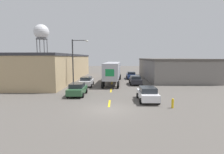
{
  "coord_description": "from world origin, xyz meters",
  "views": [
    {
      "loc": [
        0.6,
        -15.51,
        4.76
      ],
      "look_at": [
        0.11,
        11.31,
        1.72
      ],
      "focal_mm": 28.0,
      "sensor_mm": 36.0,
      "label": 1
    }
  ],
  "objects_px": {
    "parked_car_right_far": "(131,75)",
    "semi_truck": "(113,70)",
    "parked_car_left_far": "(87,81)",
    "parked_car_right_near": "(148,94)",
    "parked_car_left_near": "(77,89)",
    "street_lamp": "(75,59)",
    "parked_car_right_mid": "(135,80)",
    "fire_hydrant": "(173,103)",
    "water_tower": "(41,33)"
  },
  "relations": [
    {
      "from": "parked_car_right_mid",
      "to": "parked_car_right_near",
      "type": "relative_size",
      "value": 1.0
    },
    {
      "from": "parked_car_right_far",
      "to": "fire_hydrant",
      "type": "xyz_separation_m",
      "value": [
        1.87,
        -22.44,
        -0.34
      ]
    },
    {
      "from": "parked_car_right_near",
      "to": "fire_hydrant",
      "type": "height_order",
      "value": "parked_car_right_near"
    },
    {
      "from": "parked_car_right_far",
      "to": "parked_car_left_far",
      "type": "height_order",
      "value": "same"
    },
    {
      "from": "parked_car_right_far",
      "to": "semi_truck",
      "type": "bearing_deg",
      "value": -122.77
    },
    {
      "from": "fire_hydrant",
      "to": "parked_car_right_mid",
      "type": "bearing_deg",
      "value": 97.49
    },
    {
      "from": "semi_truck",
      "to": "parked_car_right_far",
      "type": "bearing_deg",
      "value": 60.53
    },
    {
      "from": "semi_truck",
      "to": "parked_car_right_far",
      "type": "relative_size",
      "value": 3.25
    },
    {
      "from": "parked_car_right_far",
      "to": "fire_hydrant",
      "type": "relative_size",
      "value": 4.56
    },
    {
      "from": "parked_car_right_far",
      "to": "street_lamp",
      "type": "height_order",
      "value": "street_lamp"
    },
    {
      "from": "water_tower",
      "to": "parked_car_right_near",
      "type": "bearing_deg",
      "value": -57.08
    },
    {
      "from": "parked_car_right_mid",
      "to": "water_tower",
      "type": "relative_size",
      "value": 0.24
    },
    {
      "from": "semi_truck",
      "to": "parked_car_right_far",
      "type": "xyz_separation_m",
      "value": [
        3.96,
        6.16,
        -1.52
      ]
    },
    {
      "from": "parked_car_left_far",
      "to": "street_lamp",
      "type": "distance_m",
      "value": 4.07
    },
    {
      "from": "parked_car_right_far",
      "to": "parked_car_right_mid",
      "type": "distance_m",
      "value": 8.19
    },
    {
      "from": "semi_truck",
      "to": "water_tower",
      "type": "relative_size",
      "value": 0.79
    },
    {
      "from": "parked_car_left_near",
      "to": "street_lamp",
      "type": "height_order",
      "value": "street_lamp"
    },
    {
      "from": "parked_car_right_near",
      "to": "street_lamp",
      "type": "relative_size",
      "value": 0.55
    },
    {
      "from": "street_lamp",
      "to": "fire_hydrant",
      "type": "xyz_separation_m",
      "value": [
        11.94,
        -12.07,
        -3.99
      ]
    },
    {
      "from": "parked_car_right_far",
      "to": "parked_car_right_mid",
      "type": "relative_size",
      "value": 1.0
    },
    {
      "from": "parked_car_right_mid",
      "to": "water_tower",
      "type": "bearing_deg",
      "value": 130.24
    },
    {
      "from": "parked_car_left_far",
      "to": "street_lamp",
      "type": "bearing_deg",
      "value": -170.7
    },
    {
      "from": "parked_car_right_far",
      "to": "water_tower",
      "type": "relative_size",
      "value": 0.24
    },
    {
      "from": "parked_car_left_far",
      "to": "parked_car_left_near",
      "type": "relative_size",
      "value": 1.0
    },
    {
      "from": "parked_car_left_near",
      "to": "parked_car_right_far",
      "type": "bearing_deg",
      "value": 64.18
    },
    {
      "from": "water_tower",
      "to": "street_lamp",
      "type": "distance_m",
      "value": 46.75
    },
    {
      "from": "parked_car_right_far",
      "to": "parked_car_right_near",
      "type": "bearing_deg",
      "value": -90.0
    },
    {
      "from": "parked_car_right_mid",
      "to": "water_tower",
      "type": "distance_m",
      "value": 51.43
    },
    {
      "from": "fire_hydrant",
      "to": "parked_car_right_far",
      "type": "bearing_deg",
      "value": 94.77
    },
    {
      "from": "parked_car_left_far",
      "to": "parked_car_left_near",
      "type": "xyz_separation_m",
      "value": [
        0.0,
        -7.03,
        0.0
      ]
    },
    {
      "from": "street_lamp",
      "to": "water_tower",
      "type": "bearing_deg",
      "value": 118.76
    },
    {
      "from": "parked_car_left_near",
      "to": "street_lamp",
      "type": "xyz_separation_m",
      "value": [
        -1.79,
        6.74,
        3.65
      ]
    },
    {
      "from": "fire_hydrant",
      "to": "street_lamp",
      "type": "bearing_deg",
      "value": 134.7
    },
    {
      "from": "parked_car_left_near",
      "to": "fire_hydrant",
      "type": "bearing_deg",
      "value": -27.68
    },
    {
      "from": "parked_car_left_far",
      "to": "water_tower",
      "type": "distance_m",
      "value": 48.26
    },
    {
      "from": "parked_car_right_near",
      "to": "street_lamp",
      "type": "bearing_deg",
      "value": 136.81
    },
    {
      "from": "parked_car_right_mid",
      "to": "parked_car_left_near",
      "type": "bearing_deg",
      "value": -132.86
    },
    {
      "from": "semi_truck",
      "to": "parked_car_right_near",
      "type": "xyz_separation_m",
      "value": [
        3.96,
        -13.67,
        -1.52
      ]
    },
    {
      "from": "parked_car_right_mid",
      "to": "parked_car_left_far",
      "type": "distance_m",
      "value": 8.49
    },
    {
      "from": "parked_car_right_far",
      "to": "parked_car_right_near",
      "type": "height_order",
      "value": "same"
    },
    {
      "from": "parked_car_right_near",
      "to": "fire_hydrant",
      "type": "xyz_separation_m",
      "value": [
        1.87,
        -2.61,
        -0.34
      ]
    },
    {
      "from": "water_tower",
      "to": "fire_hydrant",
      "type": "xyz_separation_m",
      "value": [
        33.94,
        -52.15,
        -13.76
      ]
    },
    {
      "from": "parked_car_right_mid",
      "to": "fire_hydrant",
      "type": "distance_m",
      "value": 14.38
    },
    {
      "from": "semi_truck",
      "to": "parked_car_right_mid",
      "type": "distance_m",
      "value": 4.71
    },
    {
      "from": "street_lamp",
      "to": "parked_car_right_near",
      "type": "bearing_deg",
      "value": -43.19
    },
    {
      "from": "parked_car_left_far",
      "to": "parked_car_left_near",
      "type": "distance_m",
      "value": 7.03
    },
    {
      "from": "street_lamp",
      "to": "fire_hydrant",
      "type": "height_order",
      "value": "street_lamp"
    },
    {
      "from": "parked_car_right_mid",
      "to": "fire_hydrant",
      "type": "bearing_deg",
      "value": -82.51
    },
    {
      "from": "parked_car_right_near",
      "to": "parked_car_left_far",
      "type": "height_order",
      "value": "same"
    },
    {
      "from": "parked_car_right_near",
      "to": "parked_car_left_near",
      "type": "height_order",
      "value": "same"
    }
  ]
}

